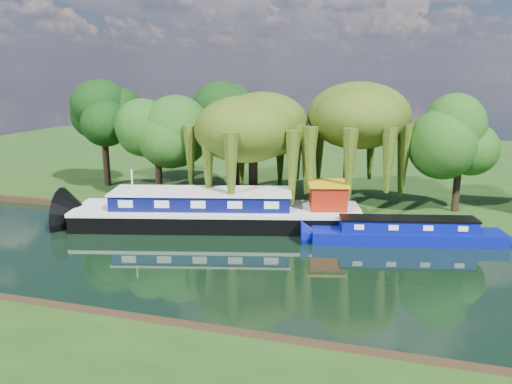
% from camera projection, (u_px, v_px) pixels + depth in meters
% --- Properties ---
extents(ground, '(120.00, 120.00, 0.00)m').
position_uv_depth(ground, '(291.00, 269.00, 27.68)').
color(ground, black).
extents(far_bank, '(120.00, 52.00, 0.45)m').
position_uv_depth(far_bank, '(353.00, 163.00, 59.37)').
color(far_bank, '#1C360E').
rests_on(far_bank, ground).
extents(dutch_barge, '(20.55, 9.36, 4.23)m').
position_uv_depth(dutch_barge, '(220.00, 212.00, 35.29)').
color(dutch_barge, black).
rests_on(dutch_barge, ground).
extents(narrowboat, '(12.30, 4.78, 1.77)m').
position_uv_depth(narrowboat, '(407.00, 233.00, 31.91)').
color(narrowboat, '#060F7C').
rests_on(narrowboat, ground).
extents(red_dinghy, '(4.08, 3.37, 0.73)m').
position_uv_depth(red_dinghy, '(122.00, 224.00, 36.03)').
color(red_dinghy, maroon).
rests_on(red_dinghy, ground).
extents(willow_left, '(6.92, 6.92, 8.29)m').
position_uv_depth(willow_left, '(253.00, 129.00, 37.70)').
color(willow_left, black).
rests_on(willow_left, far_bank).
extents(willow_right, '(7.11, 7.11, 8.67)m').
position_uv_depth(willow_right, '(350.00, 125.00, 37.67)').
color(willow_right, black).
rests_on(willow_right, far_bank).
extents(tree_far_left, '(5.07, 5.07, 8.17)m').
position_uv_depth(tree_far_left, '(157.00, 131.00, 40.49)').
color(tree_far_left, black).
rests_on(tree_far_left, far_bank).
extents(tree_far_back, '(5.17, 5.17, 8.70)m').
position_uv_depth(tree_far_back, '(103.00, 120.00, 45.19)').
color(tree_far_back, black).
rests_on(tree_far_back, far_bank).
extents(tree_far_mid, '(5.30, 5.30, 8.68)m').
position_uv_depth(tree_far_mid, '(236.00, 121.00, 44.61)').
color(tree_far_mid, black).
rests_on(tree_far_mid, far_bank).
extents(tree_far_right, '(4.59, 4.59, 7.52)m').
position_uv_depth(tree_far_right, '(461.00, 143.00, 36.56)').
color(tree_far_right, black).
rests_on(tree_far_right, far_bank).
extents(lamppost, '(0.36, 0.36, 2.56)m').
position_uv_depth(lamppost, '(329.00, 187.00, 36.79)').
color(lamppost, silver).
rests_on(lamppost, far_bank).
extents(mooring_posts, '(19.16, 0.16, 1.00)m').
position_uv_depth(mooring_posts, '(310.00, 213.00, 35.44)').
color(mooring_posts, silver).
rests_on(mooring_posts, far_bank).
extents(reeds_near, '(33.70, 1.50, 1.10)m').
position_uv_depth(reeds_near, '(428.00, 349.00, 18.59)').
color(reeds_near, '#1F4913').
rests_on(reeds_near, ground).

